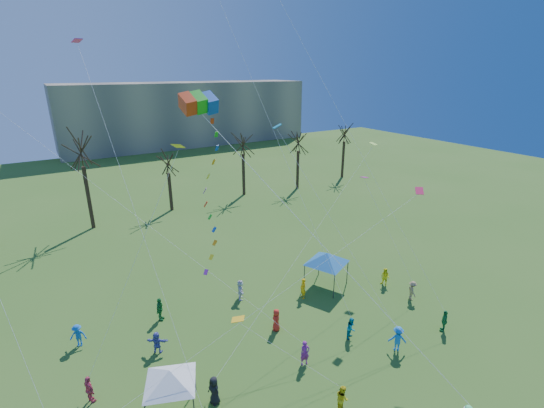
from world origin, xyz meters
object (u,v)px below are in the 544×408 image
big_box_kite (216,199)px  canopy_tent_blue (327,258)px  canopy_tent_white (170,377)px  distant_building (188,113)px

big_box_kite → canopy_tent_blue: bearing=21.5°
canopy_tent_white → canopy_tent_blue: 16.43m
distant_building → canopy_tent_white: distant_building is taller
big_box_kite → canopy_tent_white: size_ratio=5.68×
canopy_tent_white → canopy_tent_blue: size_ratio=0.89×
big_box_kite → canopy_tent_blue: (11.84, 4.66, -8.79)m
distant_building → big_box_kite: 80.43m
canopy_tent_white → canopy_tent_blue: (15.44, 5.58, 0.35)m
canopy_tent_white → canopy_tent_blue: bearing=19.9°
distant_building → canopy_tent_white: 82.58m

